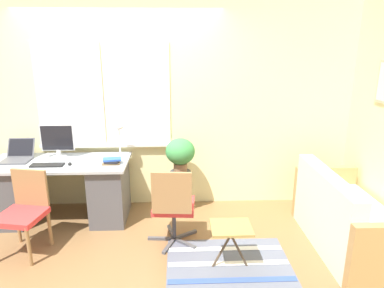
{
  "coord_description": "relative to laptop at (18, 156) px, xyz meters",
  "views": [
    {
      "loc": [
        0.7,
        -3.54,
        2.08
      ],
      "look_at": [
        0.85,
        0.18,
        1.0
      ],
      "focal_mm": 32.0,
      "sensor_mm": 36.0,
      "label": 1
    }
  ],
  "objects": [
    {
      "name": "ground_plane",
      "position": [
        1.23,
        -0.45,
        -0.8
      ],
      "size": [
        14.0,
        14.0,
        0.0
      ],
      "primitive_type": "plane",
      "color": "brown"
    },
    {
      "name": "wall_back_with_window",
      "position": [
        1.22,
        0.35,
        0.55
      ],
      "size": [
        9.0,
        0.12,
        2.7
      ],
      "color": "beige",
      "rests_on": "ground_plane"
    },
    {
      "name": "desk",
      "position": [
        0.5,
        -0.09,
        -0.41
      ],
      "size": [
        1.64,
        0.72,
        0.75
      ],
      "color": "#9EA3A8",
      "rests_on": "ground_plane"
    },
    {
      "name": "laptop",
      "position": [
        0.0,
        0.0,
        0.0
      ],
      "size": [
        0.32,
        0.36,
        0.23
      ],
      "color": "#4C4C51",
      "rests_on": "desk"
    },
    {
      "name": "monitor",
      "position": [
        0.46,
        0.08,
        0.16
      ],
      "size": [
        0.4,
        0.17,
        0.41
      ],
      "color": "silver",
      "rests_on": "desk"
    },
    {
      "name": "keyboard",
      "position": [
        0.43,
        -0.23,
        -0.04
      ],
      "size": [
        0.37,
        0.12,
        0.02
      ],
      "color": "black",
      "rests_on": "desk"
    },
    {
      "name": "mouse",
      "position": [
        0.68,
        -0.21,
        -0.04
      ],
      "size": [
        0.04,
        0.06,
        0.03
      ],
      "color": "black",
      "rests_on": "desk"
    },
    {
      "name": "desk_lamp",
      "position": [
        1.21,
        0.1,
        0.23
      ],
      "size": [
        0.15,
        0.15,
        0.41
      ],
      "color": "white",
      "rests_on": "desk"
    },
    {
      "name": "book_stack",
      "position": [
        1.15,
        -0.18,
        -0.02
      ],
      "size": [
        0.23,
        0.17,
        0.07
      ],
      "color": "olive",
      "rests_on": "desk"
    },
    {
      "name": "desk_chair_wooden",
      "position": [
        0.35,
        -0.76,
        -0.34
      ],
      "size": [
        0.49,
        0.5,
        0.84
      ],
      "rotation": [
        0.0,
        0.0,
        -0.19
      ],
      "color": "olive",
      "rests_on": "ground_plane"
    },
    {
      "name": "office_chair_swivel",
      "position": [
        1.87,
        -0.71,
        -0.34
      ],
      "size": [
        0.55,
        0.57,
        0.88
      ],
      "rotation": [
        0.0,
        0.0,
        3.07
      ],
      "color": "#47474C",
      "rests_on": "ground_plane"
    },
    {
      "name": "couch_loveseat",
      "position": [
        3.7,
        -0.83,
        -0.51
      ],
      "size": [
        0.74,
        1.49,
        0.83
      ],
      "rotation": [
        0.0,
        0.0,
        1.57
      ],
      "color": "silver",
      "rests_on": "ground_plane"
    },
    {
      "name": "plant_stand",
      "position": [
        1.95,
        0.02,
        -0.3
      ],
      "size": [
        0.26,
        0.26,
        0.56
      ],
      "color": "#333338",
      "rests_on": "ground_plane"
    },
    {
      "name": "potted_plant",
      "position": [
        1.95,
        0.02,
        0.01
      ],
      "size": [
        0.36,
        0.36,
        0.42
      ],
      "color": "brown",
      "rests_on": "plant_stand"
    },
    {
      "name": "floor_rug_striped",
      "position": [
        2.42,
        -1.09,
        -0.79
      ],
      "size": [
        1.22,
        0.88,
        0.01
      ],
      "color": "#565B6B",
      "rests_on": "ground_plane"
    },
    {
      "name": "folding_stool",
      "position": [
        2.42,
        -1.12,
        -0.41
      ],
      "size": [
        0.38,
        0.33,
        0.44
      ],
      "color": "olive",
      "rests_on": "ground_plane"
    }
  ]
}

